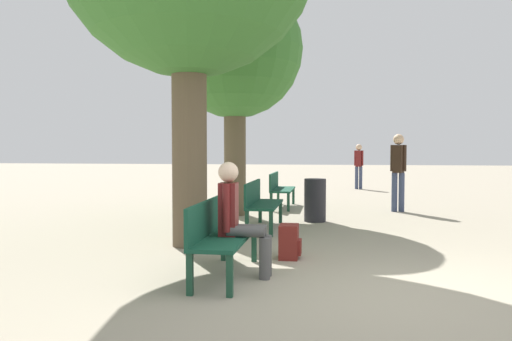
{
  "coord_description": "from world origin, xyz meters",
  "views": [
    {
      "loc": [
        -0.51,
        -4.76,
        1.4
      ],
      "look_at": [
        -2.2,
        6.5,
        0.91
      ],
      "focal_mm": 35.0,
      "sensor_mm": 36.0,
      "label": 1
    }
  ],
  "objects_px": {
    "bench_row_0": "(218,232)",
    "bench_row_1": "(260,201)",
    "bench_row_2": "(279,187)",
    "backpack": "(289,242)",
    "trash_bin": "(315,200)",
    "pedestrian_mid": "(359,163)",
    "person_seated": "(239,216)",
    "pedestrian_near": "(398,167)",
    "tree_row_1": "(235,52)"
  },
  "relations": [
    {
      "from": "bench_row_2",
      "to": "person_seated",
      "type": "xyz_separation_m",
      "value": [
        0.23,
        -6.52,
        0.18
      ]
    },
    {
      "from": "tree_row_1",
      "to": "pedestrian_mid",
      "type": "distance_m",
      "value": 8.32
    },
    {
      "from": "bench_row_2",
      "to": "backpack",
      "type": "xyz_separation_m",
      "value": [
        0.7,
        -5.54,
        -0.28
      ]
    },
    {
      "from": "bench_row_0",
      "to": "pedestrian_mid",
      "type": "relative_size",
      "value": 1.02
    },
    {
      "from": "bench_row_2",
      "to": "tree_row_1",
      "type": "relative_size",
      "value": 0.33
    },
    {
      "from": "bench_row_1",
      "to": "bench_row_2",
      "type": "height_order",
      "value": "same"
    },
    {
      "from": "pedestrian_near",
      "to": "person_seated",
      "type": "bearing_deg",
      "value": -112.07
    },
    {
      "from": "pedestrian_mid",
      "to": "trash_bin",
      "type": "relative_size",
      "value": 1.9
    },
    {
      "from": "pedestrian_near",
      "to": "trash_bin",
      "type": "distance_m",
      "value": 2.59
    },
    {
      "from": "person_seated",
      "to": "pedestrian_near",
      "type": "relative_size",
      "value": 0.73
    },
    {
      "from": "bench_row_1",
      "to": "trash_bin",
      "type": "xyz_separation_m",
      "value": [
        0.92,
        1.06,
        -0.08
      ]
    },
    {
      "from": "pedestrian_near",
      "to": "pedestrian_mid",
      "type": "distance_m",
      "value": 6.3
    },
    {
      "from": "backpack",
      "to": "trash_bin",
      "type": "distance_m",
      "value": 3.35
    },
    {
      "from": "person_seated",
      "to": "trash_bin",
      "type": "xyz_separation_m",
      "value": [
        0.69,
        4.31,
        -0.26
      ]
    },
    {
      "from": "pedestrian_near",
      "to": "tree_row_1",
      "type": "bearing_deg",
      "value": -163.08
    },
    {
      "from": "bench_row_0",
      "to": "backpack",
      "type": "relative_size",
      "value": 3.68
    },
    {
      "from": "backpack",
      "to": "pedestrian_mid",
      "type": "distance_m",
      "value": 11.52
    },
    {
      "from": "bench_row_1",
      "to": "bench_row_0",
      "type": "bearing_deg",
      "value": -90.0
    },
    {
      "from": "backpack",
      "to": "trash_bin",
      "type": "bearing_deg",
      "value": 86.24
    },
    {
      "from": "tree_row_1",
      "to": "pedestrian_near",
      "type": "distance_m",
      "value": 4.39
    },
    {
      "from": "backpack",
      "to": "bench_row_2",
      "type": "bearing_deg",
      "value": 97.19
    },
    {
      "from": "bench_row_1",
      "to": "person_seated",
      "type": "bearing_deg",
      "value": -86.04
    },
    {
      "from": "bench_row_1",
      "to": "person_seated",
      "type": "xyz_separation_m",
      "value": [
        0.23,
        -3.25,
        0.18
      ]
    },
    {
      "from": "backpack",
      "to": "trash_bin",
      "type": "height_order",
      "value": "trash_bin"
    },
    {
      "from": "bench_row_1",
      "to": "bench_row_2",
      "type": "distance_m",
      "value": 3.27
    },
    {
      "from": "bench_row_2",
      "to": "pedestrian_mid",
      "type": "height_order",
      "value": "pedestrian_mid"
    },
    {
      "from": "person_seated",
      "to": "trash_bin",
      "type": "relative_size",
      "value": 1.52
    },
    {
      "from": "person_seated",
      "to": "pedestrian_mid",
      "type": "height_order",
      "value": "pedestrian_mid"
    },
    {
      "from": "bench_row_1",
      "to": "pedestrian_near",
      "type": "relative_size",
      "value": 0.93
    },
    {
      "from": "bench_row_1",
      "to": "bench_row_2",
      "type": "bearing_deg",
      "value": 90.0
    },
    {
      "from": "bench_row_2",
      "to": "bench_row_0",
      "type": "bearing_deg",
      "value": -90.0
    },
    {
      "from": "tree_row_1",
      "to": "pedestrian_near",
      "type": "xyz_separation_m",
      "value": [
        3.5,
        1.06,
        -2.43
      ]
    },
    {
      "from": "bench_row_0",
      "to": "bench_row_1",
      "type": "distance_m",
      "value": 3.27
    },
    {
      "from": "bench_row_1",
      "to": "bench_row_2",
      "type": "xyz_separation_m",
      "value": [
        0.0,
        3.27,
        0.0
      ]
    },
    {
      "from": "bench_row_0",
      "to": "backpack",
      "type": "xyz_separation_m",
      "value": [
        0.7,
        0.99,
        -0.28
      ]
    },
    {
      "from": "bench_row_0",
      "to": "bench_row_2",
      "type": "xyz_separation_m",
      "value": [
        0.0,
        6.53,
        0.0
      ]
    },
    {
      "from": "bench_row_2",
      "to": "trash_bin",
      "type": "xyz_separation_m",
      "value": [
        0.92,
        -2.2,
        -0.08
      ]
    },
    {
      "from": "tree_row_1",
      "to": "backpack",
      "type": "xyz_separation_m",
      "value": [
        1.49,
        -4.07,
        -3.21
      ]
    },
    {
      "from": "pedestrian_mid",
      "to": "trash_bin",
      "type": "bearing_deg",
      "value": -98.87
    },
    {
      "from": "bench_row_1",
      "to": "backpack",
      "type": "height_order",
      "value": "bench_row_1"
    },
    {
      "from": "tree_row_1",
      "to": "person_seated",
      "type": "xyz_separation_m",
      "value": [
        1.02,
        -5.04,
        -2.76
      ]
    },
    {
      "from": "pedestrian_mid",
      "to": "bench_row_2",
      "type": "bearing_deg",
      "value": -110.37
    },
    {
      "from": "bench_row_0",
      "to": "bench_row_1",
      "type": "bearing_deg",
      "value": 90.0
    },
    {
      "from": "bench_row_0",
      "to": "bench_row_1",
      "type": "height_order",
      "value": "same"
    },
    {
      "from": "bench_row_0",
      "to": "person_seated",
      "type": "height_order",
      "value": "person_seated"
    },
    {
      "from": "pedestrian_near",
      "to": "bench_row_1",
      "type": "bearing_deg",
      "value": -133.45
    },
    {
      "from": "bench_row_2",
      "to": "trash_bin",
      "type": "relative_size",
      "value": 1.94
    },
    {
      "from": "person_seated",
      "to": "pedestrian_mid",
      "type": "distance_m",
      "value": 12.54
    },
    {
      "from": "pedestrian_near",
      "to": "pedestrian_mid",
      "type": "relative_size",
      "value": 1.1
    },
    {
      "from": "bench_row_0",
      "to": "person_seated",
      "type": "bearing_deg",
      "value": 3.05
    }
  ]
}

